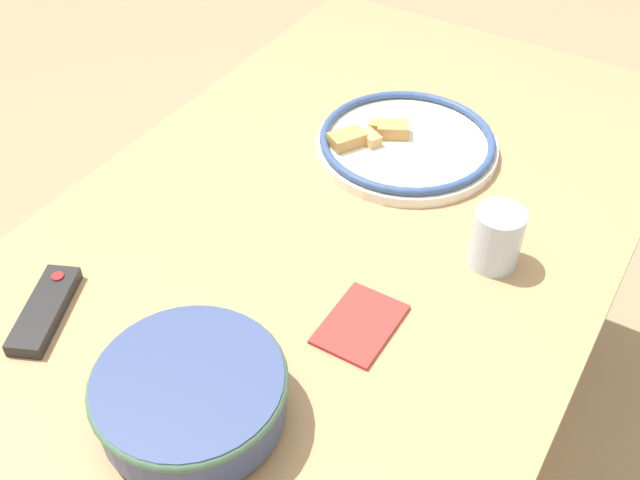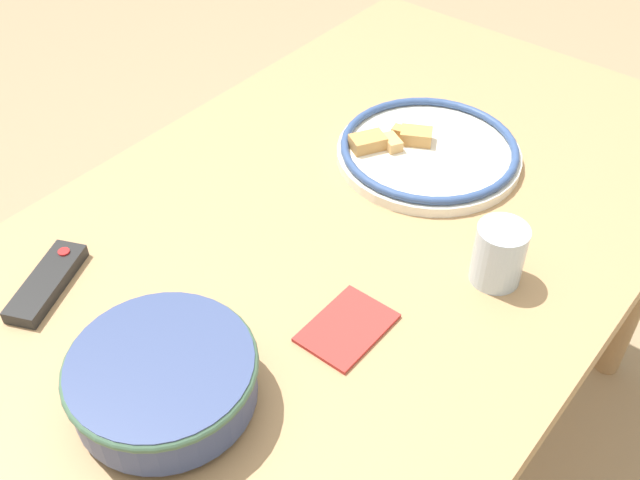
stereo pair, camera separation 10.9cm
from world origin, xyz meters
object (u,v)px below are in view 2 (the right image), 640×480
at_px(food_plate, 427,151).
at_px(tv_remote, 47,282).
at_px(noodle_bowl, 163,378).
at_px(drinking_glass, 499,254).

bearing_deg(food_plate, tv_remote, 157.41).
height_order(food_plate, tv_remote, food_plate).
bearing_deg(noodle_bowl, tv_remote, 84.77).
relative_size(food_plate, tv_remote, 1.98).
distance_m(food_plate, drinking_glass, 0.30).
bearing_deg(tv_remote, food_plate, 43.07).
xyz_separation_m(food_plate, tv_remote, (-0.60, 0.25, -0.01)).
height_order(tv_remote, drinking_glass, drinking_glass).
bearing_deg(drinking_glass, tv_remote, 130.74).
distance_m(noodle_bowl, tv_remote, 0.28).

